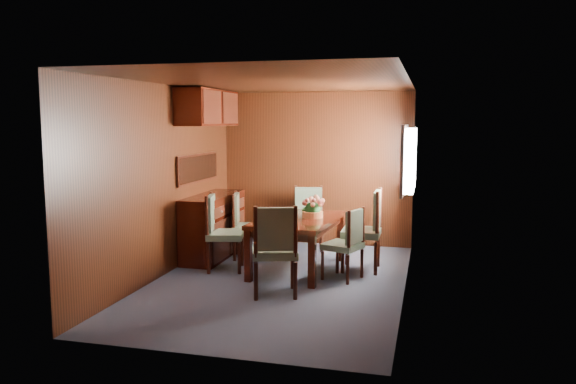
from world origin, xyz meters
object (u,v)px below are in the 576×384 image
(dining_table, at_px, (298,226))
(chair_left_near, at_px, (219,228))
(chair_right_near, at_px, (348,240))
(chair_head, at_px, (275,246))
(sideboard, at_px, (213,226))
(flower_centerpiece, at_px, (313,207))

(dining_table, relative_size, chair_left_near, 1.55)
(dining_table, distance_m, chair_right_near, 0.75)
(dining_table, distance_m, chair_head, 1.13)
(dining_table, xyz_separation_m, chair_head, (0.01, -1.13, -0.02))
(sideboard, relative_size, flower_centerpiece, 4.84)
(sideboard, height_order, flower_centerpiece, flower_centerpiece)
(dining_table, xyz_separation_m, chair_left_near, (-1.00, -0.21, -0.04))
(sideboard, xyz_separation_m, chair_right_near, (2.04, -0.70, 0.05))
(dining_table, height_order, chair_right_near, chair_right_near)
(dining_table, relative_size, flower_centerpiece, 5.39)
(chair_left_near, distance_m, chair_head, 1.36)
(chair_left_near, bearing_deg, dining_table, 88.05)
(chair_right_near, xyz_separation_m, flower_centerpiece, (-0.51, 0.35, 0.34))
(dining_table, bearing_deg, chair_left_near, -162.92)
(flower_centerpiece, bearing_deg, chair_right_near, -34.37)
(sideboard, distance_m, flower_centerpiece, 1.61)
(chair_head, bearing_deg, chair_right_near, 33.90)
(sideboard, xyz_separation_m, dining_table, (1.35, -0.44, 0.15))
(sideboard, relative_size, chair_right_near, 1.56)
(chair_right_near, xyz_separation_m, chair_head, (-0.68, -0.87, 0.08))
(chair_left_near, xyz_separation_m, chair_right_near, (1.69, -0.04, -0.06))
(sideboard, relative_size, chair_left_near, 1.39)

